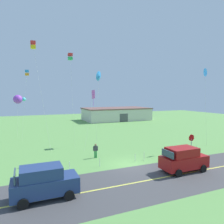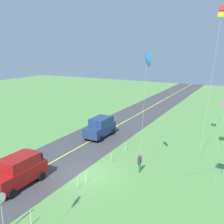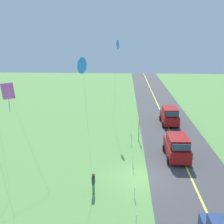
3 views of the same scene
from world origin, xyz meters
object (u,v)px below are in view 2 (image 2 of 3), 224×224
(kite_red_low, at_px, (147,60))
(kite_yellow_high, at_px, (222,12))
(car_parked_west_near, at_px, (100,127))
(car_suv_foreground, at_px, (18,171))
(person_adult_near, at_px, (140,163))
(stop_sign, at_px, (1,205))

(kite_red_low, relative_size, kite_yellow_high, 0.73)
(car_parked_west_near, xyz_separation_m, kite_yellow_high, (0.11, 11.99, 11.73))
(car_suv_foreground, distance_m, car_parked_west_near, 12.37)
(person_adult_near, distance_m, kite_red_low, 8.38)
(car_suv_foreground, bearing_deg, person_adult_near, 130.95)
(kite_yellow_high, bearing_deg, car_suv_foreground, -43.58)
(car_suv_foreground, distance_m, stop_sign, 5.39)
(car_suv_foreground, relative_size, kite_yellow_high, 0.33)
(kite_yellow_high, bearing_deg, car_parked_west_near, -90.51)
(person_adult_near, bearing_deg, stop_sign, 132.34)
(kite_yellow_high, bearing_deg, stop_sign, -26.83)
(car_parked_west_near, bearing_deg, car_suv_foreground, 1.49)
(stop_sign, relative_size, kite_yellow_high, 0.19)
(stop_sign, height_order, person_adult_near, stop_sign)
(person_adult_near, relative_size, kite_red_low, 0.16)
(car_suv_foreground, distance_m, kite_yellow_high, 20.59)
(kite_yellow_high, bearing_deg, person_adult_near, -36.76)
(stop_sign, bearing_deg, car_suv_foreground, -141.24)
(car_suv_foreground, distance_m, person_adult_near, 9.44)
(car_suv_foreground, xyz_separation_m, car_parked_west_near, (-12.36, -0.32, 0.00))
(car_parked_west_near, relative_size, kite_yellow_high, 0.33)
(car_suv_foreground, relative_size, stop_sign, 1.72)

